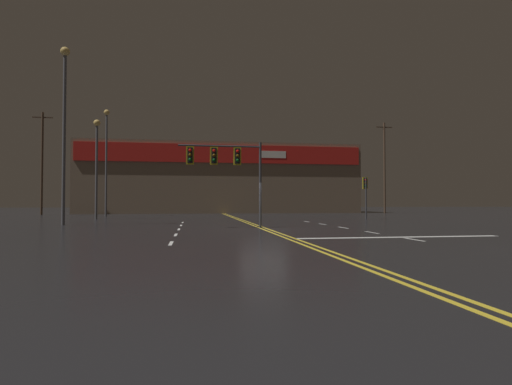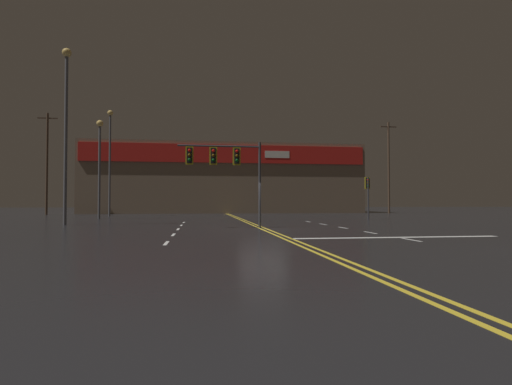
{
  "view_description": "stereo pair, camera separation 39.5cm",
  "coord_description": "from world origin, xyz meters",
  "px_view_note": "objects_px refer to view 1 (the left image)",
  "views": [
    {
      "loc": [
        -3.71,
        -21.09,
        1.39
      ],
      "look_at": [
        0.0,
        2.68,
        2.0
      ],
      "focal_mm": 28.0,
      "sensor_mm": 36.0,
      "label": 1
    },
    {
      "loc": [
        -3.32,
        -21.15,
        1.39
      ],
      "look_at": [
        0.0,
        2.68,
        2.0
      ],
      "focal_mm": 28.0,
      "sensor_mm": 36.0,
      "label": 2
    }
  ],
  "objects_px": {
    "traffic_signal_corner_northeast": "(365,188)",
    "streetlight_near_left": "(64,113)",
    "traffic_signal_median": "(224,161)",
    "streetlight_near_right": "(106,149)",
    "streetlight_median_approach": "(97,154)"
  },
  "relations": [
    {
      "from": "traffic_signal_corner_northeast",
      "to": "streetlight_near_left",
      "type": "bearing_deg",
      "value": -166.8
    },
    {
      "from": "traffic_signal_median",
      "to": "streetlight_near_right",
      "type": "relative_size",
      "value": 0.44
    },
    {
      "from": "traffic_signal_corner_northeast",
      "to": "streetlight_near_left",
      "type": "distance_m",
      "value": 23.09
    },
    {
      "from": "traffic_signal_median",
      "to": "streetlight_median_approach",
      "type": "distance_m",
      "value": 16.92
    },
    {
      "from": "streetlight_near_right",
      "to": "streetlight_median_approach",
      "type": "relative_size",
      "value": 1.28
    },
    {
      "from": "traffic_signal_corner_northeast",
      "to": "streetlight_median_approach",
      "type": "xyz_separation_m",
      "value": [
        -22.28,
        4.1,
        2.9
      ]
    },
    {
      "from": "streetlight_near_right",
      "to": "streetlight_median_approach",
      "type": "bearing_deg",
      "value": -84.8
    },
    {
      "from": "traffic_signal_median",
      "to": "streetlight_median_approach",
      "type": "xyz_separation_m",
      "value": [
        -9.8,
        13.68,
        1.8
      ]
    },
    {
      "from": "traffic_signal_corner_northeast",
      "to": "traffic_signal_median",
      "type": "bearing_deg",
      "value": -142.51
    },
    {
      "from": "traffic_signal_median",
      "to": "traffic_signal_corner_northeast",
      "type": "distance_m",
      "value": 15.77
    },
    {
      "from": "traffic_signal_median",
      "to": "traffic_signal_corner_northeast",
      "type": "xyz_separation_m",
      "value": [
        12.48,
        9.58,
        -1.1
      ]
    },
    {
      "from": "streetlight_near_right",
      "to": "streetlight_near_left",
      "type": "bearing_deg",
      "value": -87.07
    },
    {
      "from": "streetlight_near_left",
      "to": "streetlight_median_approach",
      "type": "xyz_separation_m",
      "value": [
        -0.21,
        9.28,
        -1.45
      ]
    },
    {
      "from": "traffic_signal_median",
      "to": "streetlight_near_right",
      "type": "bearing_deg",
      "value": 117.07
    },
    {
      "from": "streetlight_median_approach",
      "to": "traffic_signal_median",
      "type": "bearing_deg",
      "value": -54.38
    }
  ]
}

